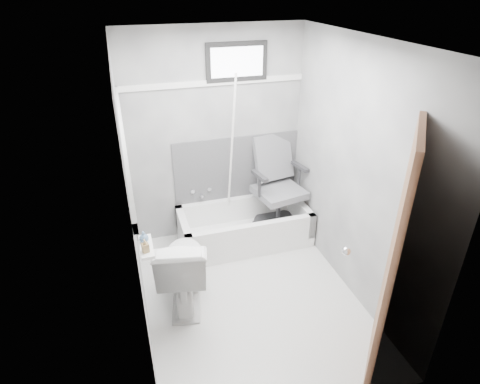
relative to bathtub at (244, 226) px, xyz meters
name	(u,v)px	position (x,y,z in m)	size (l,w,h in m)	color
floor	(250,297)	(-0.23, -0.93, -0.21)	(2.60, 2.60, 0.00)	white
ceiling	(254,41)	(-0.23, -0.93, 2.19)	(2.60, 2.60, 0.00)	silver
wall_back	(215,138)	(-0.23, 0.37, 0.99)	(2.00, 0.02, 2.40)	slate
wall_front	(324,291)	(-0.23, -2.23, 0.99)	(2.00, 0.02, 2.40)	slate
wall_left	(132,207)	(-1.23, -0.93, 0.99)	(0.02, 2.60, 2.40)	slate
wall_right	(356,175)	(0.77, -0.93, 0.99)	(0.02, 2.60, 2.40)	slate
bathtub	(244,226)	(0.00, 0.00, 0.00)	(1.50, 0.70, 0.42)	white
office_chair	(280,186)	(0.44, 0.04, 0.45)	(0.62, 0.62, 1.07)	#5D5C61
toilet	(183,267)	(-0.85, -0.78, 0.19)	(0.46, 0.82, 0.80)	white
door	(451,282)	(0.75, -2.21, 0.79)	(0.78, 0.78, 2.00)	#583220
window	(237,62)	(0.02, 0.36, 1.81)	(0.66, 0.04, 0.40)	black
backerboard	(237,168)	(0.02, 0.36, 0.59)	(1.50, 0.02, 0.78)	#4C4C4F
trim_back	(214,83)	(-0.23, 0.36, 1.61)	(2.00, 0.02, 0.06)	white
trim_left	(122,132)	(-1.22, -0.93, 1.61)	(0.02, 2.60, 0.06)	white
pole	(231,157)	(-0.11, 0.13, 0.84)	(0.02, 0.02, 1.95)	white
shelf	(146,247)	(-1.16, -1.06, 0.69)	(0.10, 0.32, 0.03)	white
soap_bottle_a	(145,246)	(-1.17, -1.14, 0.76)	(0.05, 0.05, 0.12)	#987B4C
soap_bottle_b	(144,237)	(-1.17, -1.00, 0.75)	(0.07, 0.07, 0.10)	slate
faucet	(201,193)	(-0.43, 0.34, 0.34)	(0.26, 0.10, 0.16)	silver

